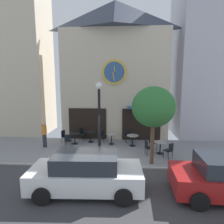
{
  "coord_description": "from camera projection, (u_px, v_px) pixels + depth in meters",
  "views": [
    {
      "loc": [
        1.26,
        -9.0,
        4.26
      ],
      "look_at": [
        0.5,
        2.42,
        2.43
      ],
      "focal_mm": 30.84,
      "sensor_mm": 36.0,
      "label": 1
    }
  ],
  "objects": [
    {
      "name": "cafe_chair_right_end",
      "position": [
        64.0,
        136.0,
        13.37
      ],
      "size": [
        0.51,
        0.51,
        0.9
      ],
      "color": "black",
      "rests_on": "ground_plane"
    },
    {
      "name": "cafe_chair_facing_street",
      "position": [
        169.0,
        149.0,
        10.63
      ],
      "size": [
        0.56,
        0.56,
        0.9
      ],
      "color": "black",
      "rests_on": "ground_plane"
    },
    {
      "name": "cafe_chair_facing_wall",
      "position": [
        148.0,
        146.0,
        11.13
      ],
      "size": [
        0.49,
        0.49,
        0.9
      ],
      "color": "black",
      "rests_on": "ground_plane"
    },
    {
      "name": "cafe_chair_outer",
      "position": [
        68.0,
        140.0,
        12.39
      ],
      "size": [
        0.41,
        0.41,
        0.9
      ],
      "color": "black",
      "rests_on": "ground_plane"
    },
    {
      "name": "cafe_chair_near_tree",
      "position": [
        103.0,
        135.0,
        13.6
      ],
      "size": [
        0.55,
        0.55,
        0.9
      ],
      "color": "black",
      "rests_on": "ground_plane"
    },
    {
      "name": "pedestrian_orange",
      "position": [
        44.0,
        134.0,
        12.51
      ],
      "size": [
        0.34,
        0.34,
        1.67
      ],
      "color": "#2D2D38",
      "rests_on": "ground_plane"
    },
    {
      "name": "cafe_table_near_curb",
      "position": [
        133.0,
        138.0,
        12.74
      ],
      "size": [
        0.78,
        0.78,
        0.73
      ],
      "color": "black",
      "rests_on": "ground_plane"
    },
    {
      "name": "cafe_chair_corner",
      "position": [
        152.0,
        141.0,
        12.14
      ],
      "size": [
        0.55,
        0.55,
        0.9
      ],
      "color": "black",
      "rests_on": "ground_plane"
    },
    {
      "name": "cafe_table_center_right",
      "position": [
        75.0,
        136.0,
        13.18
      ],
      "size": [
        0.72,
        0.72,
        0.74
      ],
      "color": "black",
      "rests_on": "ground_plane"
    },
    {
      "name": "street_tree",
      "position": [
        153.0,
        107.0,
        9.62
      ],
      "size": [
        2.17,
        1.95,
        4.02
      ],
      "color": "brown",
      "rests_on": "ground_plane"
    },
    {
      "name": "cafe_table_near_door",
      "position": [
        111.0,
        137.0,
        13.1
      ],
      "size": [
        0.7,
        0.7,
        0.72
      ],
      "color": "black",
      "rests_on": "ground_plane"
    },
    {
      "name": "cafe_table_rightmost",
      "position": [
        160.0,
        145.0,
        11.39
      ],
      "size": [
        0.75,
        0.75,
        0.72
      ],
      "color": "black",
      "rests_on": "ground_plane"
    },
    {
      "name": "cafe_chair_mid_row",
      "position": [
        128.0,
        135.0,
        13.5
      ],
      "size": [
        0.49,
        0.49,
        0.9
      ],
      "color": "black",
      "rests_on": "ground_plane"
    },
    {
      "name": "neighbor_building_left",
      "position": [
        14.0,
        54.0,
        15.52
      ],
      "size": [
        5.46,
        3.32,
        12.82
      ],
      "color": "beige",
      "rests_on": "ground_plane"
    },
    {
      "name": "parked_car_white",
      "position": [
        86.0,
        172.0,
        7.46
      ],
      "size": [
        4.37,
        2.17,
        1.55
      ],
      "color": "white",
      "rests_on": "ground_plane"
    },
    {
      "name": "cafe_table_center",
      "position": [
        91.0,
        135.0,
        13.55
      ],
      "size": [
        0.67,
        0.67,
        0.75
      ],
      "color": "black",
      "rests_on": "ground_plane"
    },
    {
      "name": "cafe_chair_under_awning",
      "position": [
        82.0,
        133.0,
        14.05
      ],
      "size": [
        0.54,
        0.54,
        0.9
      ],
      "color": "black",
      "rests_on": "ground_plane"
    },
    {
      "name": "clock_building",
      "position": [
        115.0,
        69.0,
        14.52
      ],
      "size": [
        7.9,
        3.23,
        10.03
      ],
      "color": "beige",
      "rests_on": "ground_plane"
    },
    {
      "name": "ground_plane",
      "position": [
        96.0,
        178.0,
        8.58
      ],
      "size": [
        26.69,
        11.83,
        0.13
      ],
      "color": "gray"
    },
    {
      "name": "street_lamp",
      "position": [
        99.0,
        122.0,
        10.17
      ],
      "size": [
        0.36,
        0.36,
        4.21
      ],
      "color": "black",
      "rests_on": "ground_plane"
    },
    {
      "name": "neighbor_building_right",
      "position": [
        217.0,
        59.0,
        15.18
      ],
      "size": [
        6.54,
        4.69,
        12.07
      ],
      "color": "#B2B2BC",
      "rests_on": "ground_plane"
    }
  ]
}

